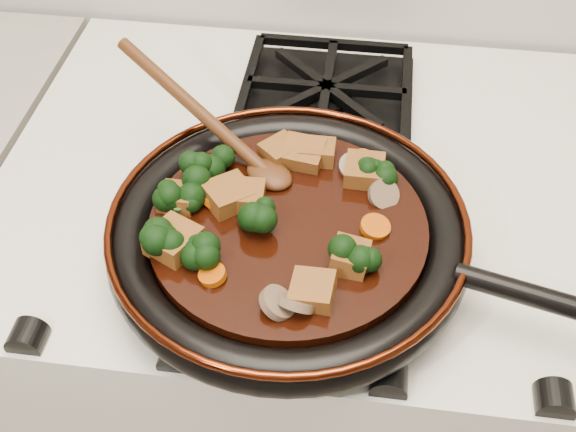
# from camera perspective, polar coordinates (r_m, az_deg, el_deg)

# --- Properties ---
(stove) EXTENTS (0.76, 0.60, 0.90)m
(stove) POSITION_cam_1_polar(r_m,az_deg,el_deg) (1.23, 1.53, -12.08)
(stove) COLOR silver
(stove) RESTS_ON ground
(burner_grate_front) EXTENTS (0.23, 0.23, 0.03)m
(burner_grate_front) POSITION_cam_1_polar(r_m,az_deg,el_deg) (0.77, 0.98, -2.78)
(burner_grate_front) COLOR black
(burner_grate_front) RESTS_ON stove
(burner_grate_back) EXTENTS (0.23, 0.23, 0.03)m
(burner_grate_back) POSITION_cam_1_polar(r_m,az_deg,el_deg) (0.97, 3.03, 9.68)
(burner_grate_back) COLOR black
(burner_grate_back) RESTS_ON stove
(skillet) EXTENTS (0.49, 0.37, 0.05)m
(skillet) POSITION_cam_1_polar(r_m,az_deg,el_deg) (0.74, 0.14, -1.43)
(skillet) COLOR black
(skillet) RESTS_ON burner_grate_front
(braising_sauce) EXTENTS (0.29, 0.29, 0.02)m
(braising_sauce) POSITION_cam_1_polar(r_m,az_deg,el_deg) (0.74, 0.00, -1.12)
(braising_sauce) COLOR black
(braising_sauce) RESTS_ON skillet
(tofu_cube_0) EXTENTS (0.06, 0.06, 0.03)m
(tofu_cube_0) POSITION_cam_1_polar(r_m,az_deg,el_deg) (0.71, -9.03, -1.96)
(tofu_cube_0) COLOR brown
(tofu_cube_0) RESTS_ON braising_sauce
(tofu_cube_1) EXTENTS (0.04, 0.04, 0.03)m
(tofu_cube_1) POSITION_cam_1_polar(r_m,az_deg,el_deg) (0.76, -8.69, 1.42)
(tofu_cube_1) COLOR brown
(tofu_cube_1) RESTS_ON braising_sauce
(tofu_cube_2) EXTENTS (0.04, 0.04, 0.02)m
(tofu_cube_2) POSITION_cam_1_polar(r_m,az_deg,el_deg) (0.75, -3.43, 1.53)
(tofu_cube_2) COLOR brown
(tofu_cube_2) RESTS_ON braising_sauce
(tofu_cube_3) EXTENTS (0.04, 0.04, 0.02)m
(tofu_cube_3) POSITION_cam_1_polar(r_m,az_deg,el_deg) (0.80, 2.29, 5.03)
(tofu_cube_3) COLOR brown
(tofu_cube_3) RESTS_ON braising_sauce
(tofu_cube_4) EXTENTS (0.04, 0.04, 0.03)m
(tofu_cube_4) POSITION_cam_1_polar(r_m,az_deg,el_deg) (0.67, 1.96, -5.95)
(tofu_cube_4) COLOR brown
(tofu_cube_4) RESTS_ON braising_sauce
(tofu_cube_5) EXTENTS (0.05, 0.05, 0.02)m
(tofu_cube_5) POSITION_cam_1_polar(r_m,az_deg,el_deg) (0.80, -0.56, 5.12)
(tofu_cube_5) COLOR brown
(tofu_cube_5) RESTS_ON braising_sauce
(tofu_cube_6) EXTENTS (0.04, 0.05, 0.03)m
(tofu_cube_6) POSITION_cam_1_polar(r_m,az_deg,el_deg) (0.70, 4.90, -3.28)
(tofu_cube_6) COLOR brown
(tofu_cube_6) RESTS_ON braising_sauce
(tofu_cube_7) EXTENTS (0.06, 0.06, 0.03)m
(tofu_cube_7) POSITION_cam_1_polar(r_m,az_deg,el_deg) (0.75, -4.72, 1.60)
(tofu_cube_7) COLOR brown
(tofu_cube_7) RESTS_ON braising_sauce
(tofu_cube_8) EXTENTS (0.04, 0.04, 0.02)m
(tofu_cube_8) POSITION_cam_1_polar(r_m,az_deg,el_deg) (0.78, 6.06, 3.52)
(tofu_cube_8) COLOR brown
(tofu_cube_8) RESTS_ON braising_sauce
(tofu_cube_9) EXTENTS (0.05, 0.05, 0.03)m
(tofu_cube_9) POSITION_cam_1_polar(r_m,az_deg,el_deg) (0.80, 1.18, 4.86)
(tofu_cube_9) COLOR brown
(tofu_cube_9) RESTS_ON braising_sauce
(broccoli_floret_0) EXTENTS (0.08, 0.08, 0.06)m
(broccoli_floret_0) POSITION_cam_1_polar(r_m,az_deg,el_deg) (0.75, -8.74, 0.75)
(broccoli_floret_0) COLOR black
(broccoli_floret_0) RESTS_ON braising_sauce
(broccoli_floret_1) EXTENTS (0.07, 0.07, 0.07)m
(broccoli_floret_1) POSITION_cam_1_polar(r_m,az_deg,el_deg) (0.77, -7.20, 2.99)
(broccoli_floret_1) COLOR black
(broccoli_floret_1) RESTS_ON braising_sauce
(broccoli_floret_2) EXTENTS (0.09, 0.08, 0.06)m
(broccoli_floret_2) POSITION_cam_1_polar(r_m,az_deg,el_deg) (0.73, -2.78, -0.19)
(broccoli_floret_2) COLOR black
(broccoli_floret_2) RESTS_ON braising_sauce
(broccoli_floret_3) EXTENTS (0.08, 0.09, 0.07)m
(broccoli_floret_3) POSITION_cam_1_polar(r_m,az_deg,el_deg) (0.69, 5.31, -3.53)
(broccoli_floret_3) COLOR black
(broccoli_floret_3) RESTS_ON braising_sauce
(broccoli_floret_4) EXTENTS (0.08, 0.09, 0.06)m
(broccoli_floret_4) POSITION_cam_1_polar(r_m,az_deg,el_deg) (0.70, -6.36, -2.97)
(broccoli_floret_4) COLOR black
(broccoli_floret_4) RESTS_ON braising_sauce
(broccoli_floret_5) EXTENTS (0.08, 0.08, 0.05)m
(broccoli_floret_5) POSITION_cam_1_polar(r_m,az_deg,el_deg) (0.78, 7.01, 3.57)
(broccoli_floret_5) COLOR black
(broccoli_floret_5) RESTS_ON braising_sauce
(broccoli_floret_6) EXTENTS (0.08, 0.08, 0.08)m
(broccoli_floret_6) POSITION_cam_1_polar(r_m,az_deg,el_deg) (0.71, -9.70, -1.73)
(broccoli_floret_6) COLOR black
(broccoli_floret_6) RESTS_ON braising_sauce
(broccoli_floret_7) EXTENTS (0.09, 0.09, 0.06)m
(broccoli_floret_7) POSITION_cam_1_polar(r_m,az_deg,el_deg) (0.78, -5.64, 4.11)
(broccoli_floret_7) COLOR black
(broccoli_floret_7) RESTS_ON braising_sauce
(carrot_coin_0) EXTENTS (0.03, 0.03, 0.02)m
(carrot_coin_0) POSITION_cam_1_polar(r_m,az_deg,el_deg) (0.80, 5.65, 4.48)
(carrot_coin_0) COLOR #B84805
(carrot_coin_0) RESTS_ON braising_sauce
(carrot_coin_1) EXTENTS (0.03, 0.03, 0.01)m
(carrot_coin_1) POSITION_cam_1_polar(r_m,az_deg,el_deg) (0.73, 6.91, -0.87)
(carrot_coin_1) COLOR #B84805
(carrot_coin_1) RESTS_ON braising_sauce
(carrot_coin_2) EXTENTS (0.03, 0.03, 0.02)m
(carrot_coin_2) POSITION_cam_1_polar(r_m,az_deg,el_deg) (0.75, -5.66, 1.37)
(carrot_coin_2) COLOR #B84805
(carrot_coin_2) RESTS_ON braising_sauce
(carrot_coin_3) EXTENTS (0.03, 0.03, 0.01)m
(carrot_coin_3) POSITION_cam_1_polar(r_m,az_deg,el_deg) (0.69, -5.99, -4.65)
(carrot_coin_3) COLOR #B84805
(carrot_coin_3) RESTS_ON braising_sauce
(mushroom_slice_0) EXTENTS (0.04, 0.04, 0.03)m
(mushroom_slice_0) POSITION_cam_1_polar(r_m,az_deg,el_deg) (0.66, -0.85, -6.88)
(mushroom_slice_0) COLOR brown
(mushroom_slice_0) RESTS_ON braising_sauce
(mushroom_slice_1) EXTENTS (0.03, 0.03, 0.02)m
(mushroom_slice_1) POSITION_cam_1_polar(r_m,az_deg,el_deg) (0.79, 5.18, 3.94)
(mushroom_slice_1) COLOR brown
(mushroom_slice_1) RESTS_ON braising_sauce
(mushroom_slice_2) EXTENTS (0.04, 0.04, 0.03)m
(mushroom_slice_2) POSITION_cam_1_polar(r_m,az_deg,el_deg) (0.76, 7.56, 1.70)
(mushroom_slice_2) COLOR brown
(mushroom_slice_2) RESTS_ON braising_sauce
(mushroom_slice_3) EXTENTS (0.04, 0.04, 0.03)m
(mushroom_slice_3) POSITION_cam_1_polar(r_m,az_deg,el_deg) (0.66, 0.66, -6.89)
(mushroom_slice_3) COLOR brown
(mushroom_slice_3) RESTS_ON braising_sauce
(wooden_spoon) EXTENTS (0.14, 0.11, 0.24)m
(wooden_spoon) POSITION_cam_1_polar(r_m,az_deg,el_deg) (0.80, -4.97, 6.38)
(wooden_spoon) COLOR #48240F
(wooden_spoon) RESTS_ON braising_sauce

